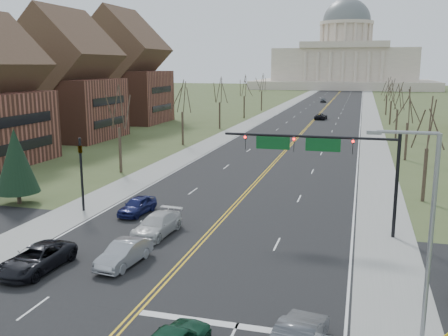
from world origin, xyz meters
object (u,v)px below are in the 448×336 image
Objects in this scene: car_sb_inner_lead at (124,253)px; car_sb_inner_second at (157,225)px; car_far_nb at (321,116)px; signal_mast at (322,152)px; street_light at (425,224)px; car_sb_outer_second at (137,205)px; car_sb_outer_lead at (37,258)px; signal_left at (81,166)px; car_far_sb at (323,100)px.

car_sb_inner_lead is 5.50m from car_sb_inner_second.
car_far_nb is at bearing 93.45° from car_sb_inner_lead.
signal_mast is 15.04m from car_sb_inner_lead.
street_light is 17.04m from car_sb_inner_lead.
car_sb_inner_second is at bearing -44.80° from car_sb_outer_second.
car_sb_inner_second is 1.05× the size of car_far_nb.
car_sb_inner_second reaches higher than car_sb_inner_lead.
car_far_nb is (9.02, 87.83, -0.05)m from car_sb_outer_lead.
signal_mast reaches higher than car_sb_outer_second.
street_light is (24.24, -13.50, 1.51)m from signal_left.
street_light is 1.80× the size of car_sb_inner_second.
street_light is at bearing -29.12° from signal_left.
signal_left reaches higher than car_far_sb.
car_sb_outer_second is 76.49m from car_far_nb.
signal_left is 1.19× the size of car_sb_inner_second.
car_sb_inner_lead is (-10.61, -9.38, -5.04)m from signal_mast.
car_far_sb reaches higher than car_sb_inner_lead.
car_sb_outer_second is 128.60m from car_far_sb.
car_sb_inner_second is 1.23× the size of car_sb_outer_second.
car_sb_inner_second is (4.26, 7.55, 0.02)m from car_sb_outer_lead.
car_sb_inner_lead reaches higher than car_sb_outer_second.
car_sb_inner_lead is 1.06× the size of car_sb_outer_second.
street_light reaches higher than car_sb_inner_second.
signal_left is at bearing 111.70° from car_sb_outer_lead.
signal_left is 12.43m from car_sb_outer_lead.
signal_mast reaches higher than signal_left.
car_sb_inner_second reaches higher than car_far_nb.
car_far_nb is at bearing 87.28° from car_sb_outer_lead.
street_light reaches higher than signal_left.
car_sb_outer_second reaches higher than car_far_nb.
signal_mast is 19.06m from signal_left.
car_sb_outer_second is 0.94× the size of car_far_sb.
car_sb_outer_second is (4.63, 0.35, -3.01)m from signal_left.
car_sb_outer_lead is 8.67m from car_sb_inner_second.
signal_mast is 76.81m from car_far_nb.
signal_left is at bearing 87.12° from car_far_nb.
car_sb_inner_second is at bearing 63.72° from car_sb_outer_lead.
car_far_sb is at bearing 90.92° from car_sb_outer_lead.
car_sb_outer_second is (-3.47, 4.23, -0.04)m from car_sb_inner_second.
car_sb_inner_lead is 10.41m from car_sb_outer_second.
street_light reaches higher than car_far_nb.
signal_left is 27.78m from street_light.
car_far_nb is (12.86, 76.40, -3.04)m from signal_left.
car_far_nb is at bearing 97.21° from street_light.
car_sb_outer_lead is at bearing 90.81° from car_far_nb.
car_far_sb is at bearing 95.99° from street_light.
car_sb_outer_second is at bearing 178.59° from signal_mast.
car_sb_inner_lead is 4.94m from car_sb_outer_lead.
street_light is 20.99m from car_sb_outer_lead.
car_far_nb is (4.76, 80.28, -0.07)m from car_sb_inner_second.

